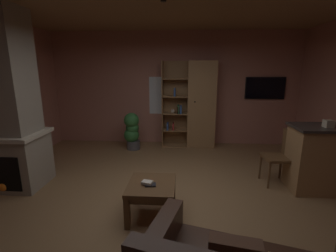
# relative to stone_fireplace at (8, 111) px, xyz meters

# --- Properties ---
(floor) EXTENTS (6.12, 5.84, 0.02)m
(floor) POSITION_rel_stone_fireplace_xyz_m (2.51, -0.37, -1.27)
(floor) COLOR olive
(floor) RESTS_ON ground
(wall_back) EXTENTS (6.24, 0.06, 2.79)m
(wall_back) POSITION_rel_stone_fireplace_xyz_m (2.51, 2.58, 0.13)
(wall_back) COLOR #AD7060
(wall_back) RESTS_ON ground
(window_pane_back) EXTENTS (0.55, 0.01, 0.94)m
(window_pane_back) POSITION_rel_stone_fireplace_xyz_m (2.15, 2.55, -0.03)
(window_pane_back) COLOR white
(stone_fireplace) EXTENTS (0.96, 0.81, 2.79)m
(stone_fireplace) POSITION_rel_stone_fireplace_xyz_m (0.00, 0.00, 0.00)
(stone_fireplace) COLOR gray
(stone_fireplace) RESTS_ON ground
(bookshelf_cabinet) EXTENTS (1.29, 0.41, 2.09)m
(bookshelf_cabinet) POSITION_rel_stone_fireplace_xyz_m (3.09, 2.31, -0.23)
(bookshelf_cabinet) COLOR #997047
(bookshelf_cabinet) RESTS_ON ground
(kitchen_bar_counter) EXTENTS (1.37, 0.61, 1.05)m
(kitchen_bar_counter) POSITION_rel_stone_fireplace_xyz_m (5.12, 0.15, -0.73)
(kitchen_bar_counter) COLOR #997047
(kitchen_bar_counter) RESTS_ON ground
(tissue_box) EXTENTS (0.12, 0.12, 0.11)m
(tissue_box) POSITION_rel_stone_fireplace_xyz_m (4.90, 0.08, -0.15)
(tissue_box) COLOR #BFB299
(tissue_box) RESTS_ON kitchen_bar_counter
(coffee_table) EXTENTS (0.61, 0.65, 0.47)m
(coffee_table) POSITION_rel_stone_fireplace_xyz_m (2.34, -0.72, -0.89)
(coffee_table) COLOR brown
(coffee_table) RESTS_ON ground
(table_book_0) EXTENTS (0.15, 0.11, 0.02)m
(table_book_0) POSITION_rel_stone_fireplace_xyz_m (2.34, -0.78, -0.79)
(table_book_0) COLOR black
(table_book_0) RESTS_ON coffee_table
(table_book_1) EXTENTS (0.15, 0.12, 0.03)m
(table_book_1) POSITION_rel_stone_fireplace_xyz_m (2.29, -0.76, -0.76)
(table_book_1) COLOR beige
(table_book_1) RESTS_ON coffee_table
(dining_chair) EXTENTS (0.46, 0.46, 0.92)m
(dining_chair) POSITION_rel_stone_fireplace_xyz_m (4.38, 0.35, -0.73)
(dining_chair) COLOR brown
(dining_chair) RESTS_ON ground
(potted_floor_plant) EXTENTS (0.38, 0.39, 0.90)m
(potted_floor_plant) POSITION_rel_stone_fireplace_xyz_m (1.52, 1.94, -0.80)
(potted_floor_plant) COLOR #4C4C51
(potted_floor_plant) RESTS_ON ground
(wall_mounted_tv) EXTENTS (0.95, 0.06, 0.53)m
(wall_mounted_tv) POSITION_rel_stone_fireplace_xyz_m (4.73, 2.52, 0.18)
(wall_mounted_tv) COLOR black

